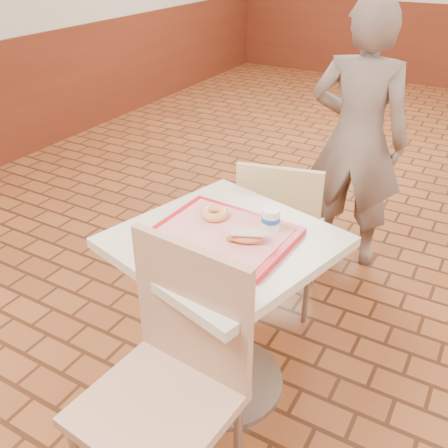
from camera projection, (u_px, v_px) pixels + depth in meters
The scene contains 8 objects.
main_table at pixel (224, 291), 2.00m from camera, with size 0.73×0.73×0.77m.
chair_main_front at pixel (171, 374), 1.60m from camera, with size 0.48×0.48×0.96m.
chair_main_back at pixel (280, 229), 2.49m from camera, with size 0.48×0.48×0.86m.
customer at pixel (357, 140), 2.79m from camera, with size 0.55×0.36×1.52m, color #736259.
serving_tray at pixel (224, 234), 1.86m from camera, with size 0.50×0.39×0.03m.
ring_donut at pixel (214, 213), 1.93m from camera, with size 0.11×0.11×0.03m, color #E49653.
long_john_donut at pixel (246, 237), 1.78m from camera, with size 0.15×0.12×0.04m.
paper_cup at pixel (271, 220), 1.84m from camera, with size 0.07×0.07×0.09m.
Camera 1 is at (-0.28, -2.14, 1.76)m, focal length 40.00 mm.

